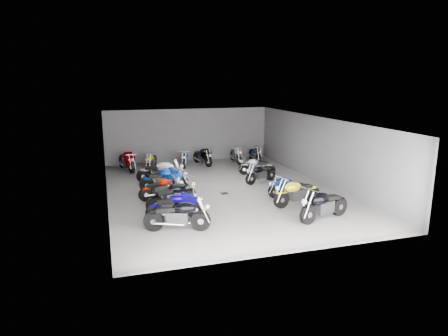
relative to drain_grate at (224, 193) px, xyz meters
The scene contains 23 objects.
ground 0.50m from the drain_grate, 90.00° to the left, with size 14.00×14.00×0.00m, color #9E9C96.
wall_back 7.67m from the drain_grate, 90.00° to the left, with size 10.00×0.10×3.20m, color slate.
wall_left 5.27m from the drain_grate, behind, with size 0.10×14.00×3.20m, color slate.
wall_right 5.27m from the drain_grate, ahead, with size 0.10×14.00×3.20m, color slate.
ceiling 3.25m from the drain_grate, 90.00° to the left, with size 10.00×14.00×0.04m, color black.
drain_grate is the anchor object (origin of this frame).
motorcycle_left_a 4.73m from the drain_grate, 126.32° to the right, with size 2.22×0.76×1.00m.
motorcycle_left_b 3.82m from the drain_grate, 134.63° to the right, with size 2.13×0.44×0.93m.
motorcycle_left_c 2.99m from the drain_grate, 150.23° to the right, with size 2.15×1.00×0.99m.
motorcycle_left_d 2.84m from the drain_grate, behind, with size 1.89×0.67×0.85m.
motorcycle_left_e 2.78m from the drain_grate, 154.49° to the left, with size 2.23×0.43×0.98m.
motorcycle_left_f 3.54m from the drain_grate, 134.38° to the left, with size 2.25×1.06×1.04m.
motorcycle_right_a 4.94m from the drain_grate, 60.39° to the right, with size 2.28×0.85×1.03m.
motorcycle_right_b 3.38m from the drain_grate, 46.91° to the right, with size 2.22×0.65×0.99m.
motorcycle_right_c 2.88m from the drain_grate, 31.19° to the right, with size 1.81×0.71×0.82m.
motorcycle_right_e 2.62m from the drain_grate, 29.93° to the left, with size 1.84×0.84×0.85m.
motorcycle_right_f 3.88m from the drain_grate, 46.81° to the left, with size 1.85×0.86×0.86m.
motorcycle_back_a 7.02m from the drain_grate, 123.33° to the left, with size 0.75×2.25×1.01m.
motorcycle_back_b 6.48m from the drain_grate, 112.47° to the left, with size 0.79×1.81×0.83m.
motorcycle_back_c 6.01m from the drain_grate, 95.26° to the left, with size 0.63×1.81×0.81m.
motorcycle_back_d 6.13m from the drain_grate, 85.07° to the left, with size 0.66×2.10×0.94m.
motorcycle_back_e 6.67m from the drain_grate, 66.79° to the left, with size 0.41×2.03×0.89m.
motorcycle_back_f 7.32m from the drain_grate, 57.89° to the left, with size 0.38×1.94×0.85m.
Camera 1 is at (-5.00, -16.80, 5.02)m, focal length 32.00 mm.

